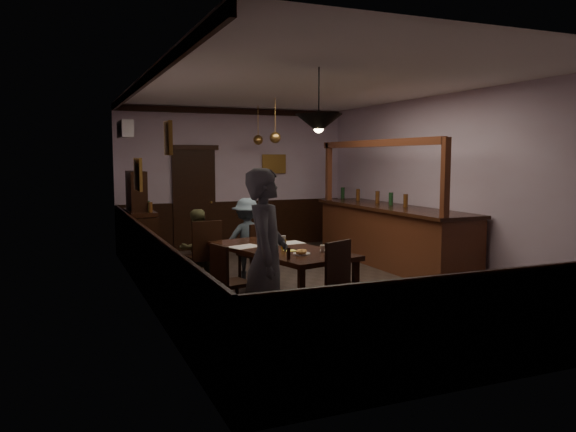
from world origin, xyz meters
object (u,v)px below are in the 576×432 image
pendant_brass_mid (275,138)px  sideboard (140,228)px  person_seated_right (247,239)px  coffee_cup (323,248)px  dining_table (280,253)px  person_standing (267,257)px  person_seated_left (196,248)px  bar_counter (391,234)px  pendant_iron (319,124)px  chair_far_right (257,250)px  chair_near (346,281)px  pendant_brass_far (258,140)px  chair_far_left (204,252)px  chair_side (227,278)px  soda_can (284,244)px

pendant_brass_mid → sideboard: bearing=161.1°
person_seated_right → coffee_cup: 2.12m
pendant_brass_mid → dining_table: bearing=-110.1°
dining_table → person_seated_right: bearing=87.2°
person_standing → coffee_cup: size_ratio=22.99×
person_seated_left → bar_counter: (3.65, 0.33, -0.02)m
dining_table → pendant_iron: 1.84m
chair_far_right → chair_near: 2.64m
coffee_cup → bar_counter: size_ratio=0.02×
pendant_iron → pendant_brass_far: (0.98, 4.88, -0.05)m
chair_far_left → chair_side: chair_far_left is taller
pendant_iron → dining_table: bearing=103.4°
coffee_cup → pendant_iron: bearing=-138.9°
dining_table → bar_counter: bar_counter is taller
dining_table → pendant_iron: (0.19, -0.78, 1.66)m
pendant_iron → pendant_brass_mid: (0.78, 3.41, -0.05)m
person_standing → pendant_iron: 1.83m
sideboard → bar_counter: (4.20, -1.69, -0.11)m
person_standing → chair_far_left: bearing=27.6°
person_seated_right → soda_can: bearing=91.6°
chair_near → pendant_brass_mid: 4.34m
bar_counter → pendant_iron: size_ratio=5.24×
person_seated_left → coffee_cup: person_seated_left is taller
chair_far_left → pendant_iron: pendant_iron is taller
dining_table → pendant_brass_far: size_ratio=2.93×
chair_near → person_seated_left: 2.90m
chair_far_right → pendant_iron: bearing=74.5°
person_standing → chair_far_right: bearing=10.0°
chair_far_right → pendant_brass_mid: pendant_brass_mid is taller
chair_near → person_seated_right: size_ratio=0.76×
soda_can → dining_table: bearing=111.6°
person_seated_left → soda_can: size_ratio=9.80×
person_seated_right → pendant_iron: pendant_iron is taller
chair_near → person_standing: 1.10m
chair_far_right → soda_can: 1.45m
pendant_iron → pendant_brass_mid: bearing=77.1°
chair_far_right → dining_table: bearing=67.3°
bar_counter → soda_can: bearing=-147.6°
person_seated_right → pendant_iron: bearing=95.9°
sideboard → person_seated_right: bearing=-51.7°
person_seated_left → dining_table: bearing=94.7°
chair_near → pendant_iron: bearing=78.2°
bar_counter → person_standing: bearing=-138.4°
chair_side → pendant_brass_mid: 3.97m
chair_far_left → soda_can: 1.44m
chair_near → sideboard: bearing=85.6°
chair_near → pendant_brass_mid: (0.67, 3.91, 1.75)m
chair_side → coffee_cup: chair_side is taller
person_standing → pendant_brass_far: 6.03m
chair_far_right → chair_side: 2.02m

